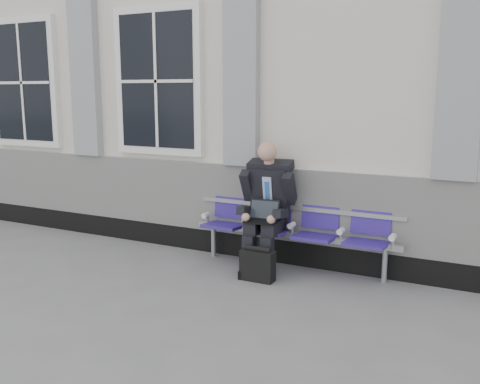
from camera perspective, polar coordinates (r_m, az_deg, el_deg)
The scene contains 5 objects.
ground at distance 6.79m, azimuth -17.83°, elevation -8.01°, with size 70.00×70.00×0.00m, color slate.
station_building at distance 9.24m, azimuth -3.23°, elevation 11.30°, with size 14.40×4.40×4.49m.
bench at distance 6.46m, azimuth 5.76°, elevation -3.40°, with size 2.60×0.47×0.91m.
businessman at distance 6.38m, azimuth 2.92°, elevation -1.08°, with size 0.66×0.89×1.54m.
briefcase at distance 6.10m, azimuth 1.88°, elevation -7.78°, with size 0.39×0.16×0.40m.
Camera 1 is at (4.59, -4.53, 2.11)m, focal length 40.00 mm.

